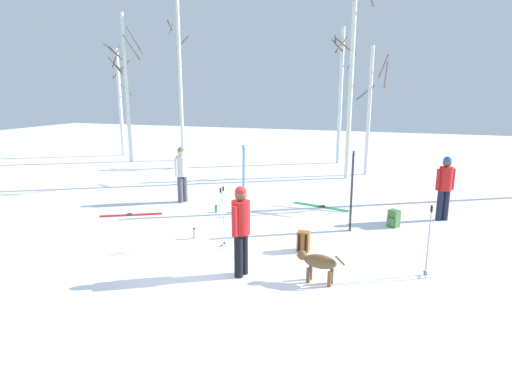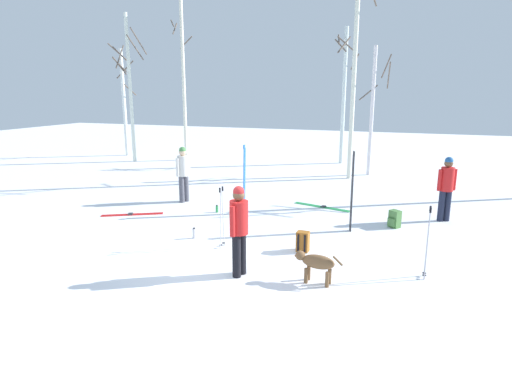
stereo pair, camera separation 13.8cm
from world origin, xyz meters
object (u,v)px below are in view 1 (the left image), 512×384
backpack_1 (394,219)px  birch_tree_1 (127,86)px  ski_pair_lying_1 (321,207)px  person_0 (241,225)px  person_2 (445,184)px  birch_tree_0 (120,99)px  ski_poles_1 (429,240)px  water_bottle_1 (194,234)px  birch_tree_5 (370,109)px  birch_tree_4 (351,74)px  ski_pair_planted_1 (352,192)px  ski_pair_planted_0 (244,180)px  ski_poles_0 (222,216)px  dog (318,262)px  birch_tree_2 (180,75)px  birch_tree_3 (341,94)px  water_bottle_0 (216,209)px  backpack_0 (304,241)px  person_1 (182,171)px  ski_pair_lying_0 (131,215)px

backpack_1 → birch_tree_1: birch_tree_1 is taller
ski_pair_lying_1 → person_0: bearing=-95.4°
person_2 → birch_tree_0: size_ratio=0.30×
ski_poles_1 → water_bottle_1: size_ratio=5.27×
birch_tree_5 → birch_tree_4: bearing=-123.3°
ski_pair_planted_1 → ski_pair_lying_1: 2.44m
ski_pair_planted_1 → ski_pair_planted_0: bearing=169.3°
water_bottle_1 → ski_poles_0: bearing=-19.6°
backpack_1 → birch_tree_4: (-1.97, 5.90, 3.77)m
person_2 → ski_pair_planted_0: ski_pair_planted_0 is taller
dog → birch_tree_4: size_ratio=0.12×
birch_tree_1 → birch_tree_2: (2.16, 1.21, 0.49)m
ski_pair_lying_1 → birch_tree_0: size_ratio=0.31×
ski_pair_planted_0 → birch_tree_1: birch_tree_1 is taller
birch_tree_0 → birch_tree_3: (11.08, 1.34, 0.30)m
backpack_1 → birch_tree_3: size_ratio=0.07×
backpack_1 → water_bottle_0: (-4.80, -0.28, -0.11)m
birch_tree_1 → birch_tree_2: birch_tree_2 is taller
backpack_0 → birch_tree_2: 13.77m
ski_pair_planted_1 → water_bottle_1: (-3.36, -1.80, -0.86)m
person_1 → ski_pair_planted_0: size_ratio=0.89×
ski_pair_lying_0 → birch_tree_1: 10.22m
person_1 → backpack_1: person_1 is taller
ski_pair_lying_0 → backpack_0: size_ratio=3.52×
person_1 → ski_pair_planted_0: ski_pair_planted_0 is taller
water_bottle_0 → birch_tree_4: bearing=65.4°
birch_tree_0 → birch_tree_3: 11.17m
person_2 → birch_tree_4: 6.55m
ski_pair_lying_0 → backpack_0: 5.26m
person_1 → ski_pair_planted_1: ski_pair_planted_1 is taller
ski_pair_lying_1 → birch_tree_3: 8.81m
ski_pair_lying_0 → backpack_0: bearing=-12.0°
ski_pair_lying_0 → person_1: bearing=69.8°
water_bottle_0 → water_bottle_1: bearing=-78.8°
dog → birch_tree_1: birch_tree_1 is taller
birch_tree_0 → birch_tree_5: size_ratio=1.11×
birch_tree_1 → birch_tree_3: size_ratio=1.11×
dog → ski_pair_lying_1: size_ratio=0.51×
person_2 → ski_pair_planted_1: 2.78m
backpack_1 → birch_tree_3: (-2.85, 9.46, 3.00)m
birch_tree_5 → ski_pair_lying_1: bearing=-98.1°
ski_pair_planted_0 → ski_pair_lying_0: bearing=-157.2°
ski_poles_0 → birch_tree_2: bearing=122.4°
person_1 → ski_pair_planted_1: bearing=-12.2°
ski_poles_0 → birch_tree_3: size_ratio=0.22×
person_1 → birch_tree_1: 9.01m
person_0 → birch_tree_2: bearing=122.8°
backpack_0 → birch_tree_1: bearing=139.8°
birch_tree_5 → water_bottle_0: bearing=-115.9°
backpack_1 → birch_tree_2: 13.40m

